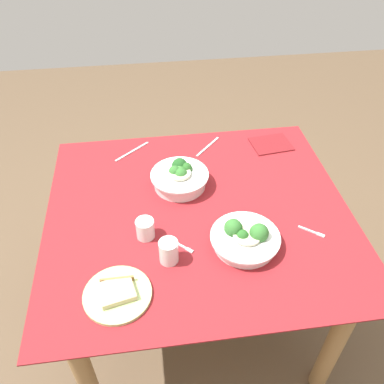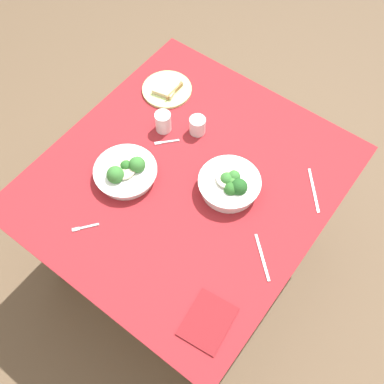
{
  "view_description": "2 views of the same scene",
  "coord_description": "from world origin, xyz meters",
  "px_view_note": "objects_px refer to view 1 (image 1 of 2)",
  "views": [
    {
      "loc": [
        0.17,
        1.1,
        1.79
      ],
      "look_at": [
        0.01,
        -0.1,
        0.72
      ],
      "focal_mm": 37.34,
      "sensor_mm": 36.0,
      "label": 1
    },
    {
      "loc": [
        -0.76,
        -0.6,
        2.24
      ],
      "look_at": [
        -0.04,
        -0.06,
        0.72
      ],
      "focal_mm": 43.44,
      "sensor_mm": 36.0,
      "label": 2
    }
  ],
  "objects_px": {
    "broccoli_bowl_far": "(245,238)",
    "water_glass_center": "(145,229)",
    "bread_side_plate": "(117,293)",
    "broccoli_bowl_near": "(180,177)",
    "water_glass_side": "(169,251)",
    "table_knife_left": "(132,152)",
    "napkin_folded_upper": "(271,144)",
    "fork_by_near_bowl": "(182,246)",
    "fork_by_far_bowl": "(313,232)",
    "table_knife_right": "(208,147)"
  },
  "relations": [
    {
      "from": "broccoli_bowl_far",
      "to": "water_glass_center",
      "type": "bearing_deg",
      "value": -14.29
    },
    {
      "from": "broccoli_bowl_far",
      "to": "water_glass_center",
      "type": "distance_m",
      "value": 0.36
    },
    {
      "from": "fork_by_near_bowl",
      "to": "broccoli_bowl_far",
      "type": "bearing_deg",
      "value": 38.25
    },
    {
      "from": "bread_side_plate",
      "to": "table_knife_left",
      "type": "distance_m",
      "value": 0.77
    },
    {
      "from": "napkin_folded_upper",
      "to": "table_knife_right",
      "type": "bearing_deg",
      "value": -4.01
    },
    {
      "from": "bread_side_plate",
      "to": "table_knife_right",
      "type": "xyz_separation_m",
      "value": [
        -0.42,
        -0.76,
        -0.01
      ]
    },
    {
      "from": "table_knife_left",
      "to": "water_glass_side",
      "type": "bearing_deg",
      "value": -120.11
    },
    {
      "from": "broccoli_bowl_far",
      "to": "table_knife_left",
      "type": "distance_m",
      "value": 0.73
    },
    {
      "from": "fork_by_near_bowl",
      "to": "table_knife_left",
      "type": "bearing_deg",
      "value": 148.36
    },
    {
      "from": "fork_by_far_bowl",
      "to": "broccoli_bowl_far",
      "type": "bearing_deg",
      "value": -136.71
    },
    {
      "from": "water_glass_side",
      "to": "broccoli_bowl_far",
      "type": "bearing_deg",
      "value": -173.16
    },
    {
      "from": "water_glass_center",
      "to": "fork_by_near_bowl",
      "type": "bearing_deg",
      "value": 150.91
    },
    {
      "from": "broccoli_bowl_far",
      "to": "napkin_folded_upper",
      "type": "bearing_deg",
      "value": -114.52
    },
    {
      "from": "bread_side_plate",
      "to": "broccoli_bowl_near",
      "type": "bearing_deg",
      "value": -116.71
    },
    {
      "from": "broccoli_bowl_far",
      "to": "bread_side_plate",
      "type": "xyz_separation_m",
      "value": [
        0.45,
        0.15,
        -0.02
      ]
    },
    {
      "from": "broccoli_bowl_near",
      "to": "water_glass_center",
      "type": "height_order",
      "value": "broccoli_bowl_near"
    },
    {
      "from": "fork_by_near_bowl",
      "to": "table_knife_left",
      "type": "distance_m",
      "value": 0.62
    },
    {
      "from": "water_glass_center",
      "to": "table_knife_right",
      "type": "height_order",
      "value": "water_glass_center"
    },
    {
      "from": "fork_by_near_bowl",
      "to": "water_glass_center",
      "type": "bearing_deg",
      "value": -165.99
    },
    {
      "from": "bread_side_plate",
      "to": "table_knife_right",
      "type": "relative_size",
      "value": 1.2
    },
    {
      "from": "water_glass_side",
      "to": "fork_by_near_bowl",
      "type": "bearing_deg",
      "value": -134.83
    },
    {
      "from": "broccoli_bowl_near",
      "to": "water_glass_side",
      "type": "relative_size",
      "value": 2.7
    },
    {
      "from": "table_knife_left",
      "to": "napkin_folded_upper",
      "type": "height_order",
      "value": "napkin_folded_upper"
    },
    {
      "from": "bread_side_plate",
      "to": "fork_by_near_bowl",
      "type": "bearing_deg",
      "value": -142.73
    },
    {
      "from": "broccoli_bowl_far",
      "to": "fork_by_near_bowl",
      "type": "bearing_deg",
      "value": -4.85
    },
    {
      "from": "water_glass_side",
      "to": "napkin_folded_upper",
      "type": "distance_m",
      "value": 0.82
    },
    {
      "from": "bread_side_plate",
      "to": "fork_by_far_bowl",
      "type": "xyz_separation_m",
      "value": [
        -0.71,
        -0.18,
        -0.01
      ]
    },
    {
      "from": "broccoli_bowl_far",
      "to": "water_glass_side",
      "type": "xyz_separation_m",
      "value": [
        0.27,
        0.03,
        0.01
      ]
    },
    {
      "from": "napkin_folded_upper",
      "to": "fork_by_near_bowl",
      "type": "bearing_deg",
      "value": 49.27
    },
    {
      "from": "water_glass_side",
      "to": "fork_by_near_bowl",
      "type": "distance_m",
      "value": 0.08
    },
    {
      "from": "broccoli_bowl_far",
      "to": "table_knife_right",
      "type": "distance_m",
      "value": 0.61
    },
    {
      "from": "fork_by_far_bowl",
      "to": "napkin_folded_upper",
      "type": "relative_size",
      "value": 0.47
    },
    {
      "from": "table_knife_right",
      "to": "bread_side_plate",
      "type": "bearing_deg",
      "value": -166.06
    },
    {
      "from": "water_glass_center",
      "to": "table_knife_right",
      "type": "relative_size",
      "value": 0.41
    },
    {
      "from": "fork_by_near_bowl",
      "to": "table_knife_right",
      "type": "xyz_separation_m",
      "value": [
        -0.19,
        -0.59,
        -0.0
      ]
    },
    {
      "from": "broccoli_bowl_near",
      "to": "fork_by_far_bowl",
      "type": "distance_m",
      "value": 0.56
    },
    {
      "from": "broccoli_bowl_near",
      "to": "water_glass_side",
      "type": "xyz_separation_m",
      "value": [
        0.08,
        0.39,
        0.0
      ]
    },
    {
      "from": "table_knife_left",
      "to": "napkin_folded_upper",
      "type": "bearing_deg",
      "value": -42.51
    },
    {
      "from": "fork_by_near_bowl",
      "to": "napkin_folded_upper",
      "type": "relative_size",
      "value": 0.46
    },
    {
      "from": "broccoli_bowl_far",
      "to": "fork_by_far_bowl",
      "type": "height_order",
      "value": "broccoli_bowl_far"
    },
    {
      "from": "broccoli_bowl_far",
      "to": "bread_side_plate",
      "type": "distance_m",
      "value": 0.47
    },
    {
      "from": "water_glass_side",
      "to": "napkin_folded_upper",
      "type": "relative_size",
      "value": 0.49
    },
    {
      "from": "broccoli_bowl_far",
      "to": "table_knife_right",
      "type": "relative_size",
      "value": 1.36
    },
    {
      "from": "table_knife_left",
      "to": "napkin_folded_upper",
      "type": "xyz_separation_m",
      "value": [
        -0.65,
        0.03,
        0.0
      ]
    },
    {
      "from": "broccoli_bowl_near",
      "to": "fork_by_near_bowl",
      "type": "height_order",
      "value": "broccoli_bowl_near"
    },
    {
      "from": "table_knife_left",
      "to": "table_knife_right",
      "type": "height_order",
      "value": "same"
    },
    {
      "from": "water_glass_side",
      "to": "table_knife_left",
      "type": "xyz_separation_m",
      "value": [
        0.11,
        -0.65,
        -0.04
      ]
    },
    {
      "from": "broccoli_bowl_near",
      "to": "table_knife_right",
      "type": "relative_size",
      "value": 1.31
    },
    {
      "from": "fork_by_far_bowl",
      "to": "table_knife_right",
      "type": "distance_m",
      "value": 0.66
    },
    {
      "from": "broccoli_bowl_near",
      "to": "napkin_folded_upper",
      "type": "height_order",
      "value": "broccoli_bowl_near"
    }
  ]
}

